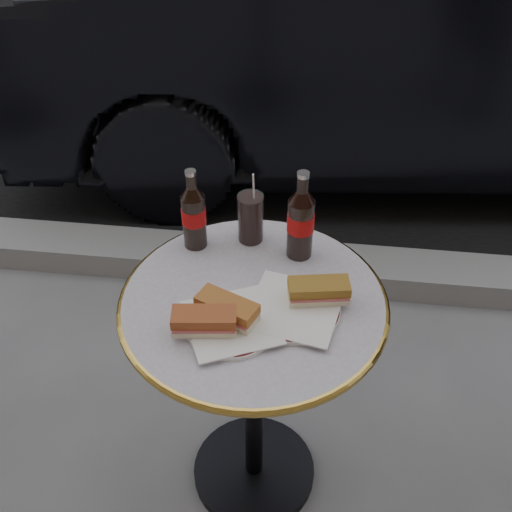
# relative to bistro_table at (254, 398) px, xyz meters

# --- Properties ---
(ground) EXTENTS (80.00, 80.00, 0.00)m
(ground) POSITION_rel_bistro_table_xyz_m (0.00, 0.00, -0.37)
(ground) COLOR slate
(ground) RESTS_ON ground
(curb) EXTENTS (40.00, 0.20, 0.12)m
(curb) POSITION_rel_bistro_table_xyz_m (0.00, 0.90, -0.32)
(curb) COLOR gray
(curb) RESTS_ON ground
(bistro_table) EXTENTS (0.62, 0.62, 0.73)m
(bistro_table) POSITION_rel_bistro_table_xyz_m (0.00, 0.00, 0.00)
(bistro_table) COLOR #BAB2C4
(bistro_table) RESTS_ON ground
(plate_left) EXTENTS (0.24, 0.24, 0.01)m
(plate_left) POSITION_rel_bistro_table_xyz_m (-0.04, -0.09, 0.37)
(plate_left) COLOR white
(plate_left) RESTS_ON bistro_table
(plate_right) EXTENTS (0.27, 0.27, 0.01)m
(plate_right) POSITION_rel_bistro_table_xyz_m (0.10, -0.03, 0.37)
(plate_right) COLOR silver
(plate_right) RESTS_ON bistro_table
(sandwich_left_a) EXTENTS (0.14, 0.08, 0.05)m
(sandwich_left_a) POSITION_rel_bistro_table_xyz_m (-0.09, -0.12, 0.40)
(sandwich_left_a) COLOR #9F4C28
(sandwich_left_a) RESTS_ON plate_left
(sandwich_left_b) EXTENTS (0.15, 0.11, 0.05)m
(sandwich_left_b) POSITION_rel_bistro_table_xyz_m (-0.05, -0.08, 0.40)
(sandwich_left_b) COLOR #A6602A
(sandwich_left_b) RESTS_ON plate_left
(sandwich_right) EXTENTS (0.15, 0.09, 0.05)m
(sandwich_right) POSITION_rel_bistro_table_xyz_m (0.15, 0.01, 0.40)
(sandwich_right) COLOR olive
(sandwich_right) RESTS_ON plate_right
(cola_bottle_left) EXTENTS (0.07, 0.07, 0.22)m
(cola_bottle_left) POSITION_rel_bistro_table_xyz_m (-0.17, 0.18, 0.48)
(cola_bottle_left) COLOR black
(cola_bottle_left) RESTS_ON bistro_table
(cola_bottle_right) EXTENTS (0.07, 0.07, 0.24)m
(cola_bottle_right) POSITION_rel_bistro_table_xyz_m (0.09, 0.17, 0.49)
(cola_bottle_right) COLOR black
(cola_bottle_right) RESTS_ON bistro_table
(cola_glass) EXTENTS (0.09, 0.09, 0.13)m
(cola_glass) POSITION_rel_bistro_table_xyz_m (-0.03, 0.22, 0.43)
(cola_glass) COLOR black
(cola_glass) RESTS_ON bistro_table
(parked_car) EXTENTS (1.81, 4.12, 1.31)m
(parked_car) POSITION_rel_bistro_table_xyz_m (0.60, 1.97, 0.29)
(parked_car) COLOR black
(parked_car) RESTS_ON ground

